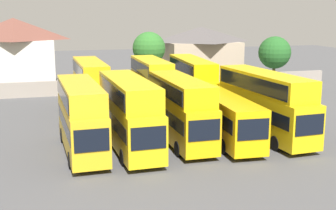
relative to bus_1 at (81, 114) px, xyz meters
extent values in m
plane|color=#4C4C4F|center=(7.21, 18.05, -2.80)|extent=(140.00, 140.00, 0.00)
cube|color=gray|center=(7.21, 23.15, -1.90)|extent=(56.00, 0.50, 1.80)
cube|color=gold|center=(0.00, -0.08, -0.88)|extent=(2.70, 10.13, 3.12)
cube|color=black|center=(0.15, -5.13, -0.50)|extent=(2.12, 0.14, 1.41)
cube|color=black|center=(0.00, -0.08, -0.50)|extent=(2.72, 9.32, 0.98)
cube|color=gold|center=(0.00, 0.17, 1.43)|extent=(2.64, 9.62, 1.49)
cube|color=black|center=(0.00, 0.17, 1.43)|extent=(2.71, 9.12, 1.05)
cylinder|color=black|center=(1.20, -3.17, -2.25)|extent=(0.33, 1.11, 1.10)
cylinder|color=black|center=(-1.02, -3.23, -2.25)|extent=(0.33, 1.11, 1.10)
cylinder|color=black|center=(1.02, 3.07, -2.25)|extent=(0.33, 1.11, 1.10)
cylinder|color=black|center=(-1.20, 3.00, -2.25)|extent=(0.33, 1.11, 1.10)
cube|color=yellow|center=(3.39, -0.24, -0.87)|extent=(2.81, 10.77, 3.15)
cube|color=black|center=(3.53, -5.61, -0.49)|extent=(2.23, 0.14, 1.42)
cube|color=black|center=(3.39, -0.24, -0.49)|extent=(2.83, 9.91, 0.99)
cube|color=yellow|center=(3.38, 0.03, 1.53)|extent=(2.75, 10.23, 1.65)
cube|color=black|center=(3.38, 0.03, 1.53)|extent=(2.82, 9.70, 1.16)
cylinder|color=black|center=(4.64, -3.52, -2.25)|extent=(0.33, 1.11, 1.10)
cylinder|color=black|center=(2.31, -3.58, -2.25)|extent=(0.33, 1.11, 1.10)
cylinder|color=black|center=(4.46, 3.11, -2.25)|extent=(0.33, 1.11, 1.10)
cylinder|color=black|center=(2.14, 3.05, -2.25)|extent=(0.33, 1.11, 1.10)
cube|color=#E9B10E|center=(7.43, 0.37, -0.88)|extent=(2.52, 10.14, 3.12)
cube|color=black|center=(7.45, -4.72, -0.51)|extent=(2.19, 0.09, 1.40)
cube|color=black|center=(7.43, 0.37, -0.51)|extent=(2.56, 9.33, 0.98)
cube|color=#E9B10E|center=(7.43, 0.62, 1.42)|extent=(2.47, 9.63, 1.49)
cube|color=black|center=(7.43, 0.62, 1.42)|extent=(2.56, 9.13, 1.04)
cylinder|color=black|center=(8.59, -2.77, -2.25)|extent=(0.30, 1.10, 1.10)
cylinder|color=black|center=(6.30, -2.78, -2.25)|extent=(0.30, 1.10, 1.10)
cylinder|color=black|center=(8.56, 3.51, -2.25)|extent=(0.30, 1.10, 1.10)
cylinder|color=black|center=(6.28, 3.50, -2.25)|extent=(0.30, 1.10, 1.10)
cube|color=#ECB30C|center=(10.88, 0.38, -0.87)|extent=(3.06, 11.75, 3.14)
cube|color=black|center=(10.58, -5.46, -0.50)|extent=(2.18, 0.19, 1.41)
cube|color=black|center=(10.88, 0.38, -0.50)|extent=(3.05, 10.82, 0.99)
cylinder|color=black|center=(11.84, -3.28, -2.25)|extent=(0.35, 1.11, 1.10)
cylinder|color=black|center=(9.56, -3.17, -2.25)|extent=(0.35, 1.11, 1.10)
cylinder|color=black|center=(12.19, 3.93, -2.25)|extent=(0.35, 1.11, 1.10)
cylinder|color=black|center=(9.92, 4.04, -2.25)|extent=(0.35, 1.11, 1.10)
cube|color=yellow|center=(14.39, 0.19, -0.84)|extent=(3.24, 11.54, 3.20)
cube|color=black|center=(14.74, -5.52, -0.46)|extent=(2.25, 0.22, 1.44)
cube|color=black|center=(14.39, 0.19, -0.46)|extent=(3.22, 10.63, 1.01)
cube|color=yellow|center=(14.38, 0.48, 1.55)|extent=(3.15, 10.96, 1.60)
cube|color=black|center=(14.38, 0.48, 1.55)|extent=(3.21, 10.40, 1.12)
cylinder|color=black|center=(15.78, -3.27, -2.25)|extent=(0.37, 1.12, 1.10)
cylinder|color=black|center=(13.43, -3.41, -2.25)|extent=(0.37, 1.12, 1.10)
cylinder|color=black|center=(15.35, 3.79, -2.25)|extent=(0.37, 1.12, 1.10)
cylinder|color=black|center=(13.01, 3.65, -2.25)|extent=(0.37, 1.12, 1.10)
cube|color=yellow|center=(2.19, 13.53, -0.94)|extent=(2.60, 11.00, 3.00)
cube|color=black|center=(2.26, 8.02, -0.58)|extent=(2.17, 0.11, 1.35)
cube|color=black|center=(2.19, 13.53, -0.58)|extent=(2.63, 10.13, 0.95)
cube|color=yellow|center=(2.19, 13.80, 1.40)|extent=(2.55, 10.45, 1.67)
cube|color=black|center=(2.19, 13.80, 1.40)|extent=(2.63, 9.91, 1.17)
cylinder|color=black|center=(3.37, 10.14, -2.25)|extent=(0.31, 1.10, 1.10)
cylinder|color=black|center=(1.10, 10.11, -2.25)|extent=(0.31, 1.10, 1.10)
cylinder|color=black|center=(3.28, 16.94, -2.25)|extent=(0.31, 1.10, 1.10)
cylinder|color=black|center=(1.01, 16.91, -2.25)|extent=(0.31, 1.10, 1.10)
cube|color=yellow|center=(5.50, 12.94, -0.89)|extent=(2.80, 10.60, 3.10)
cube|color=black|center=(5.68, 7.66, -0.52)|extent=(2.14, 0.15, 1.40)
cube|color=black|center=(5.50, 12.94, -0.52)|extent=(2.81, 9.76, 0.98)
cylinder|color=black|center=(6.73, 9.72, -2.25)|extent=(0.34, 1.11, 1.10)
cylinder|color=black|center=(4.49, 9.64, -2.25)|extent=(0.34, 1.11, 1.10)
cylinder|color=black|center=(6.50, 16.24, -2.25)|extent=(0.34, 1.11, 1.10)
cylinder|color=black|center=(4.27, 16.16, -2.25)|extent=(0.34, 1.11, 1.10)
cube|color=yellow|center=(8.39, 13.32, -0.92)|extent=(2.71, 10.05, 3.05)
cube|color=black|center=(8.30, 8.30, -0.55)|extent=(2.23, 0.12, 1.37)
cube|color=black|center=(8.39, 13.32, -0.55)|extent=(2.74, 9.25, 0.96)
cube|color=yellow|center=(8.39, 13.57, 1.43)|extent=(2.65, 9.55, 1.65)
cube|color=black|center=(8.39, 13.57, 1.43)|extent=(2.73, 9.05, 1.16)
cylinder|color=black|center=(9.50, 10.20, -2.25)|extent=(0.32, 1.11, 1.10)
cylinder|color=black|center=(7.17, 10.24, -2.25)|extent=(0.32, 1.11, 1.10)
cylinder|color=black|center=(9.61, 16.40, -2.25)|extent=(0.32, 1.11, 1.10)
cylinder|color=black|center=(7.28, 16.44, -2.25)|extent=(0.32, 1.11, 1.10)
cube|color=yellow|center=(12.85, 13.46, -0.96)|extent=(3.39, 11.93, 2.97)
cube|color=black|center=(12.41, 7.57, -0.60)|extent=(2.21, 0.25, 1.34)
cube|color=black|center=(12.85, 13.46, -0.60)|extent=(3.36, 10.99, 0.94)
cube|color=yellow|center=(12.87, 13.75, 1.35)|extent=(3.29, 11.34, 1.65)
cube|color=black|center=(12.87, 13.75, 1.35)|extent=(3.34, 10.76, 1.15)
cylinder|color=black|center=(13.73, 9.73, -2.25)|extent=(0.38, 1.12, 1.10)
cylinder|color=black|center=(11.43, 9.90, -2.25)|extent=(0.38, 1.12, 1.10)
cylinder|color=black|center=(14.28, 17.01, -2.25)|extent=(0.38, 1.12, 1.10)
cylinder|color=black|center=(11.97, 17.18, -2.25)|extent=(0.38, 1.12, 1.10)
cube|color=silver|center=(-5.64, 31.08, 0.31)|extent=(9.82, 6.19, 6.22)
pyramid|color=brown|center=(-5.64, 31.08, 4.84)|extent=(10.31, 6.50, 2.84)
cube|color=tan|center=(19.94, 30.47, -0.01)|extent=(10.27, 7.58, 5.58)
pyramid|color=#514C4C|center=(19.94, 30.47, 3.85)|extent=(10.78, 7.96, 2.14)
cylinder|color=brown|center=(11.08, 25.65, -0.94)|extent=(0.42, 0.42, 3.72)
sphere|color=#2D6B28|center=(11.08, 25.65, 2.41)|extent=(4.25, 4.25, 4.25)
cylinder|color=brown|center=(26.70, 21.15, -1.20)|extent=(0.39, 0.39, 3.20)
sphere|color=#235B23|center=(26.70, 21.15, 1.86)|extent=(4.18, 4.18, 4.18)
camera|label=1|loc=(-2.55, -31.31, 7.02)|focal=48.26mm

